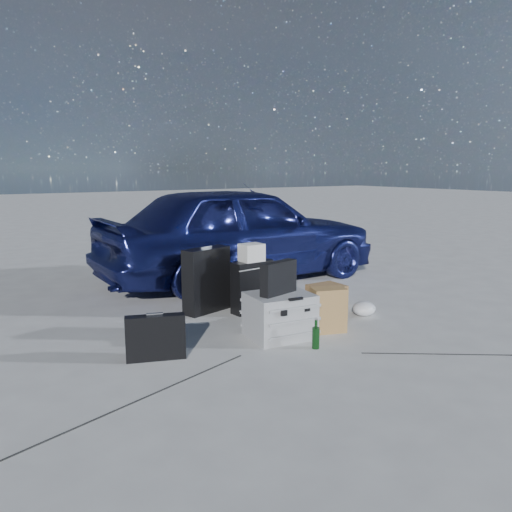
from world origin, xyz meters
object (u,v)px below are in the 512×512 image
(pelican_case, at_px, (280,315))
(green_bottle, at_px, (316,334))
(briefcase, at_px, (156,338))
(cardboard_box, at_px, (326,297))
(duffel_bag, at_px, (252,289))
(car, at_px, (241,232))
(suitcase_left, at_px, (207,280))
(suitcase_right, at_px, (252,287))

(pelican_case, relative_size, green_bottle, 2.18)
(briefcase, bearing_deg, cardboard_box, 29.48)
(duffel_bag, distance_m, cardboard_box, 0.89)
(car, height_order, briefcase, car)
(pelican_case, bearing_deg, briefcase, -178.02)
(duffel_bag, bearing_deg, green_bottle, -122.96)
(briefcase, distance_m, duffel_bag, 1.97)
(pelican_case, bearing_deg, car, 73.92)
(briefcase, distance_m, cardboard_box, 2.22)
(car, height_order, pelican_case, car)
(pelican_case, distance_m, duffel_bag, 1.27)
(suitcase_left, bearing_deg, cardboard_box, -44.50)
(cardboard_box, bearing_deg, duffel_bag, 127.91)
(briefcase, height_order, duffel_bag, briefcase)
(briefcase, xyz_separation_m, duffel_bag, (1.64, 1.09, -0.03))
(pelican_case, relative_size, briefcase, 1.18)
(cardboard_box, bearing_deg, pelican_case, -154.01)
(briefcase, xyz_separation_m, suitcase_right, (1.42, 0.75, 0.10))
(briefcase, height_order, green_bottle, briefcase)
(duffel_bag, bearing_deg, briefcase, -166.74)
(car, height_order, duffel_bag, car)
(pelican_case, bearing_deg, duffel_bag, 75.73)
(cardboard_box, relative_size, green_bottle, 1.40)
(pelican_case, xyz_separation_m, briefcase, (-1.19, 0.09, -0.02))
(car, relative_size, duffel_bag, 6.14)
(duffel_bag, bearing_deg, cardboard_box, -72.45)
(briefcase, relative_size, green_bottle, 1.85)
(suitcase_left, distance_m, suitcase_right, 0.51)
(pelican_case, height_order, suitcase_left, suitcase_left)
(briefcase, distance_m, suitcase_left, 1.45)
(suitcase_left, relative_size, suitcase_right, 1.25)
(suitcase_left, distance_m, cardboard_box, 1.36)
(cardboard_box, bearing_deg, suitcase_left, 151.43)
(pelican_case, distance_m, green_bottle, 0.44)
(car, height_order, suitcase_right, car)
(car, bearing_deg, briefcase, 135.15)
(car, xyz_separation_m, suitcase_left, (-1.13, -1.16, -0.33))
(pelican_case, bearing_deg, suitcase_right, 81.20)
(car, distance_m, cardboard_box, 1.88)
(briefcase, relative_size, suitcase_left, 0.68)
(duffel_bag, height_order, green_bottle, duffel_bag)
(pelican_case, height_order, briefcase, pelican_case)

